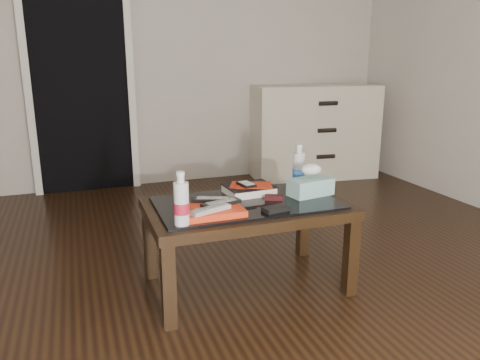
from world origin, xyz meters
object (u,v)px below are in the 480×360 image
Objects in this scene: coffee_table at (247,214)px; dresser at (313,132)px; tissue_box at (310,187)px; textbook at (249,189)px; water_bottle_right at (299,165)px; water_bottle_left at (181,198)px.

dresser is at bearing 53.86° from coffee_table.
dresser reaches higher than tissue_box.
textbook reaches higher than coffee_table.
water_bottle_right reaches higher than tissue_box.
water_bottle_right is 0.20m from tissue_box.
coffee_table is at bearing -119.26° from textbook.
tissue_box is at bearing 0.13° from coffee_table.
coffee_table is 0.47m from water_bottle_left.
tissue_box is (0.30, -0.13, 0.02)m from textbook.
textbook is 0.33m from water_bottle_right.
water_bottle_left reaches higher than coffee_table.
coffee_table is 0.38m from tissue_box.
dresser reaches higher than coffee_table.
tissue_box is (-1.07, -1.96, 0.06)m from dresser.
coffee_table is 4.20× the size of water_bottle_right.
dresser is 2.07m from water_bottle_right.
water_bottle_right is at bearing -114.38° from dresser.
coffee_table is at bearing -154.12° from water_bottle_right.
dresser is at bearing 51.15° from tissue_box.
water_bottle_right is at bearing 4.54° from textbook.
dresser reaches higher than water_bottle_right.
dresser is 2.23m from tissue_box.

